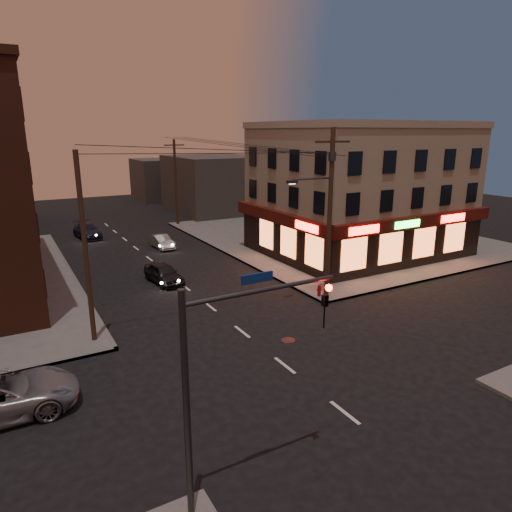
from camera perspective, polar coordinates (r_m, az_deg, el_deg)
ground at (r=20.57m, az=3.63°, el=-13.50°), size 120.00×120.00×0.00m
sidewalk_ne at (r=45.13m, az=9.64°, el=2.48°), size 24.00×28.00×0.15m
pizza_building at (r=38.75m, az=12.80°, el=8.15°), size 15.85×12.85×10.50m
bg_building_ne_a at (r=58.54m, az=-5.26°, el=8.93°), size 10.00×12.00×7.00m
bg_building_ne_b at (r=70.87m, az=-11.50°, el=9.38°), size 8.00×8.00×6.00m
utility_pole_main at (r=26.99m, az=9.05°, el=6.28°), size 4.20×0.44×10.00m
utility_pole_far at (r=50.20m, az=-9.99°, el=9.04°), size 0.26×0.26×9.00m
utility_pole_west at (r=22.38m, az=-20.55°, el=0.74°), size 0.24×0.24×9.00m
traffic_signal at (r=11.88m, az=-4.05°, el=-13.61°), size 4.49×0.32×6.47m
sedan_near at (r=31.38m, az=-11.45°, el=-2.14°), size 2.01×4.06×1.33m
sedan_mid at (r=40.88m, az=-11.74°, el=1.78°), size 1.53×3.64×1.17m
sedan_far at (r=46.96m, az=-20.36°, el=2.99°), size 2.25×4.85×1.37m
fire_hydrant at (r=28.24m, az=7.90°, el=-4.21°), size 0.33×0.33×0.72m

